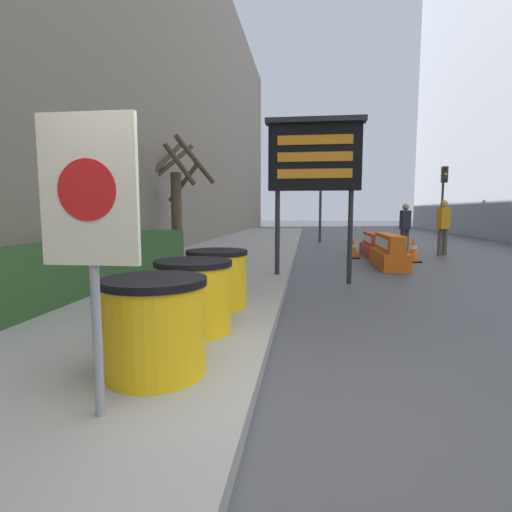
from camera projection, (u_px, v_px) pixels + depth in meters
The scene contains 17 objects.
ground_plane at pixel (251, 420), 2.81m from camera, with size 120.00×120.00×0.00m, color #474749.
building_left_facade at pixel (160, 41), 12.25m from camera, with size 0.40×50.40×13.35m.
hedge_strip at pixel (92, 263), 7.07m from camera, with size 0.90×7.77×0.81m.
bare_tree at pixel (178, 195), 11.52m from camera, with size 2.01×2.17×3.40m.
barrel_drum_foreground at pixel (155, 326), 3.19m from camera, with size 0.84×0.84×0.79m.
barrel_drum_middle at pixel (194, 296), 4.32m from camera, with size 0.84×0.84×0.79m.
barrel_drum_back at pixel (217, 279), 5.44m from camera, with size 0.84×0.84×0.79m.
warning_sign at pixel (90, 212), 2.41m from camera, with size 0.62×0.08×1.89m.
message_board at pixel (315, 158), 7.93m from camera, with size 1.95×0.36×3.28m.
jersey_barrier_orange_far at pixel (389, 253), 10.45m from camera, with size 0.65×2.15×0.87m.
jersey_barrier_red_striped at pixel (373, 246), 13.00m from camera, with size 0.61×2.07×0.76m.
traffic_cone_near at pixel (354, 248), 12.40m from camera, with size 0.36×0.36×0.65m.
traffic_cone_mid at pixel (413, 250), 11.48m from camera, with size 0.42×0.42×0.75m.
traffic_light_near_curb at pixel (321, 183), 18.52m from camera, with size 0.28×0.45×3.81m.
traffic_light_far_side at pixel (444, 187), 21.28m from camera, with size 0.28×0.45×3.82m.
pedestrian_worker at pixel (405, 224), 13.88m from camera, with size 0.29×0.46×1.72m.
pedestrian_passerby at pixel (443, 223), 13.21m from camera, with size 0.31×0.48×1.83m.
Camera 1 is at (0.37, -2.63, 1.46)m, focal length 28.00 mm.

